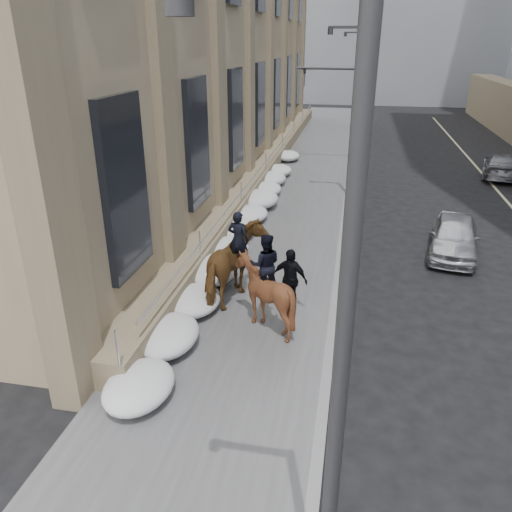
% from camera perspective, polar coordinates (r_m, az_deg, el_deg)
% --- Properties ---
extents(ground, '(140.00, 140.00, 0.00)m').
position_cam_1_polar(ground, '(12.97, -3.69, -11.45)').
color(ground, black).
rests_on(ground, ground).
extents(sidewalk, '(5.00, 80.00, 0.12)m').
position_cam_1_polar(sidewalk, '(21.73, 2.98, 3.70)').
color(sidewalk, '#48484A').
rests_on(sidewalk, ground).
extents(curb, '(0.24, 80.00, 0.12)m').
position_cam_1_polar(curb, '(21.54, 9.90, 3.19)').
color(curb, slate).
rests_on(curb, ground).
extents(limestone_building, '(6.10, 44.00, 18.00)m').
position_cam_1_polar(limestone_building, '(31.31, -4.27, 26.20)').
color(limestone_building, '#8A735A').
rests_on(limestone_building, ground).
extents(bg_building_far, '(24.00, 12.00, 20.00)m').
position_cam_1_polar(bg_building_far, '(82.75, 5.60, 25.25)').
color(bg_building_far, gray).
rests_on(bg_building_far, ground).
extents(streetlight_near, '(1.71, 0.24, 8.00)m').
position_cam_1_polar(streetlight_near, '(5.11, 8.03, -10.65)').
color(streetlight_near, '#2D2D30').
rests_on(streetlight_near, ground).
extents(streetlight_mid, '(1.71, 0.24, 8.00)m').
position_cam_1_polar(streetlight_mid, '(24.41, 11.31, 16.42)').
color(streetlight_mid, '#2D2D30').
rests_on(streetlight_mid, ground).
extents(streetlight_far, '(1.71, 0.24, 8.00)m').
position_cam_1_polar(streetlight_far, '(44.33, 11.71, 19.43)').
color(streetlight_far, '#2D2D30').
rests_on(streetlight_far, ground).
extents(traffic_signal, '(4.10, 0.22, 6.00)m').
position_cam_1_polar(traffic_signal, '(32.43, 10.21, 17.15)').
color(traffic_signal, '#2D2D30').
rests_on(traffic_signal, ground).
extents(snow_bank, '(1.70, 18.10, 0.76)m').
position_cam_1_polar(snow_bank, '(20.09, -1.81, 3.27)').
color(snow_bank, white).
rests_on(snow_bank, sidewalk).
extents(mounted_horse_left, '(1.70, 2.89, 2.80)m').
position_cam_1_polar(mounted_horse_left, '(14.75, -2.36, -0.98)').
color(mounted_horse_left, '#543719').
rests_on(mounted_horse_left, sidewalk).
extents(mounted_horse_right, '(1.94, 2.10, 2.67)m').
position_cam_1_polar(mounted_horse_right, '(13.46, 0.95, -3.86)').
color(mounted_horse_right, '#462414').
rests_on(mounted_horse_right, sidewalk).
extents(pedestrian, '(1.18, 0.75, 1.87)m').
position_cam_1_polar(pedestrian, '(14.47, 3.85, -2.65)').
color(pedestrian, black).
rests_on(pedestrian, sidewalk).
extents(car_silver, '(2.37, 4.40, 1.42)m').
position_cam_1_polar(car_silver, '(19.93, 21.71, 2.12)').
color(car_silver, '#B9BBC1').
rests_on(car_silver, ground).
extents(car_grey, '(2.94, 5.00, 1.36)m').
position_cam_1_polar(car_grey, '(32.73, 26.21, 9.27)').
color(car_grey, slate).
rests_on(car_grey, ground).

